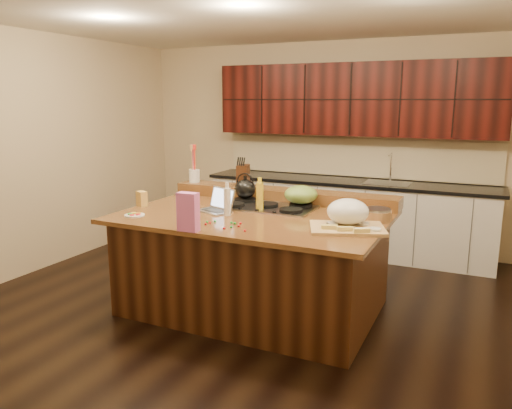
% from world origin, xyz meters
% --- Properties ---
extents(room, '(5.52, 5.02, 2.72)m').
position_xyz_m(room, '(0.00, 0.00, 1.35)').
color(room, black).
rests_on(room, ground).
extents(island, '(2.40, 1.60, 0.92)m').
position_xyz_m(island, '(0.00, 0.00, 0.46)').
color(island, black).
rests_on(island, ground).
extents(back_ledge, '(2.40, 0.30, 0.12)m').
position_xyz_m(back_ledge, '(0.00, 0.70, 0.98)').
color(back_ledge, black).
rests_on(back_ledge, island).
extents(cooktop, '(0.92, 0.52, 0.05)m').
position_xyz_m(cooktop, '(0.00, 0.30, 0.94)').
color(cooktop, gray).
rests_on(cooktop, island).
extents(back_counter, '(3.70, 0.66, 2.40)m').
position_xyz_m(back_counter, '(0.30, 2.23, 0.98)').
color(back_counter, silver).
rests_on(back_counter, ground).
extents(kettle, '(0.25, 0.25, 0.19)m').
position_xyz_m(kettle, '(-0.30, 0.43, 1.06)').
color(kettle, black).
rests_on(kettle, cooktop).
extents(green_bowl, '(0.38, 0.38, 0.18)m').
position_xyz_m(green_bowl, '(0.30, 0.43, 1.05)').
color(green_bowl, olive).
rests_on(green_bowl, cooktop).
extents(laptop, '(0.38, 0.34, 0.22)m').
position_xyz_m(laptop, '(-0.36, -0.03, 0.98)').
color(laptop, '#B7B7BC').
rests_on(laptop, island).
extents(oil_bottle, '(0.09, 0.09, 0.27)m').
position_xyz_m(oil_bottle, '(0.00, 0.13, 1.06)').
color(oil_bottle, gold).
rests_on(oil_bottle, island).
extents(vinegar_bottle, '(0.08, 0.08, 0.25)m').
position_xyz_m(vinegar_bottle, '(-0.19, -0.15, 1.04)').
color(vinegar_bottle, silver).
rests_on(vinegar_bottle, island).
extents(wooden_tray, '(0.70, 0.61, 0.24)m').
position_xyz_m(wooden_tray, '(0.91, -0.13, 1.03)').
color(wooden_tray, tan).
rests_on(wooden_tray, island).
extents(ramekin_a, '(0.12, 0.12, 0.04)m').
position_xyz_m(ramekin_a, '(0.80, -0.17, 0.94)').
color(ramekin_a, white).
rests_on(ramekin_a, island).
extents(ramekin_b, '(0.10, 0.10, 0.04)m').
position_xyz_m(ramekin_b, '(1.15, -0.22, 0.94)').
color(ramekin_b, white).
rests_on(ramekin_b, island).
extents(ramekin_c, '(0.13, 0.13, 0.04)m').
position_xyz_m(ramekin_c, '(1.03, -0.08, 0.94)').
color(ramekin_c, white).
rests_on(ramekin_c, island).
extents(strainer_bowl, '(0.29, 0.29, 0.09)m').
position_xyz_m(strainer_bowl, '(1.08, 0.22, 0.97)').
color(strainer_bowl, '#996B3F').
rests_on(strainer_bowl, island).
extents(kitchen_timer, '(0.09, 0.09, 0.07)m').
position_xyz_m(kitchen_timer, '(0.78, -0.27, 0.96)').
color(kitchen_timer, silver).
rests_on(kitchen_timer, island).
extents(pink_bag, '(0.17, 0.10, 0.31)m').
position_xyz_m(pink_bag, '(-0.22, -0.76, 1.07)').
color(pink_bag, '#DC67B9').
rests_on(pink_bag, island).
extents(candy_plate, '(0.23, 0.23, 0.01)m').
position_xyz_m(candy_plate, '(-0.94, -0.52, 0.93)').
color(candy_plate, white).
rests_on(candy_plate, island).
extents(package_box, '(0.13, 0.11, 0.15)m').
position_xyz_m(package_box, '(-1.15, -0.15, 0.99)').
color(package_box, gold).
rests_on(package_box, island).
extents(utensil_crock, '(0.14, 0.14, 0.14)m').
position_xyz_m(utensil_crock, '(-1.07, 0.70, 1.11)').
color(utensil_crock, white).
rests_on(utensil_crock, back_ledge).
extents(knife_block, '(0.16, 0.21, 0.23)m').
position_xyz_m(knife_block, '(-0.46, 0.70, 1.15)').
color(knife_block, black).
rests_on(knife_block, back_ledge).
extents(gumdrop_0, '(0.02, 0.02, 0.02)m').
position_xyz_m(gumdrop_0, '(0.02, -0.60, 0.93)').
color(gumdrop_0, red).
rests_on(gumdrop_0, island).
extents(gumdrop_1, '(0.02, 0.02, 0.02)m').
position_xyz_m(gumdrop_1, '(-0.27, -0.51, 0.93)').
color(gumdrop_1, '#198C26').
rests_on(gumdrop_1, island).
extents(gumdrop_2, '(0.02, 0.02, 0.02)m').
position_xyz_m(gumdrop_2, '(0.06, -0.39, 0.93)').
color(gumdrop_2, red).
rests_on(gumdrop_2, island).
extents(gumdrop_3, '(0.02, 0.02, 0.02)m').
position_xyz_m(gumdrop_3, '(-0.21, -0.47, 0.93)').
color(gumdrop_3, '#198C26').
rests_on(gumdrop_3, island).
extents(gumdrop_4, '(0.02, 0.02, 0.02)m').
position_xyz_m(gumdrop_4, '(0.02, -0.60, 0.93)').
color(gumdrop_4, red).
rests_on(gumdrop_4, island).
extents(gumdrop_5, '(0.02, 0.02, 0.02)m').
position_xyz_m(gumdrop_5, '(-0.19, -0.54, 0.93)').
color(gumdrop_5, '#198C26').
rests_on(gumdrop_5, island).
extents(gumdrop_6, '(0.02, 0.02, 0.02)m').
position_xyz_m(gumdrop_6, '(-0.19, -0.54, 0.93)').
color(gumdrop_6, red).
rests_on(gumdrop_6, island).
extents(gumdrop_7, '(0.02, 0.02, 0.02)m').
position_xyz_m(gumdrop_7, '(-0.17, -0.42, 0.93)').
color(gumdrop_7, '#198C26').
rests_on(gumdrop_7, island).
extents(gumdrop_8, '(0.02, 0.02, 0.02)m').
position_xyz_m(gumdrop_8, '(0.20, -0.59, 0.93)').
color(gumdrop_8, red).
rests_on(gumdrop_8, island).
extents(gumdrop_9, '(0.02, 0.02, 0.02)m').
position_xyz_m(gumdrop_9, '(0.05, -0.54, 0.93)').
color(gumdrop_9, '#198C26').
rests_on(gumdrop_9, island).
extents(gumdrop_10, '(0.02, 0.02, 0.02)m').
position_xyz_m(gumdrop_10, '(-0.18, -0.49, 0.93)').
color(gumdrop_10, red).
rests_on(gumdrop_10, island).
extents(gumdrop_11, '(0.02, 0.02, 0.02)m').
position_xyz_m(gumdrop_11, '(-0.02, -0.41, 0.93)').
color(gumdrop_11, '#198C26').
rests_on(gumdrop_11, island).
extents(gumdrop_12, '(0.02, 0.02, 0.02)m').
position_xyz_m(gumdrop_12, '(0.09, -0.48, 0.93)').
color(gumdrop_12, red).
rests_on(gumdrop_12, island).
extents(gumdrop_13, '(0.02, 0.02, 0.02)m').
position_xyz_m(gumdrop_13, '(0.02, -0.42, 0.93)').
color(gumdrop_13, '#198C26').
rests_on(gumdrop_13, island).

